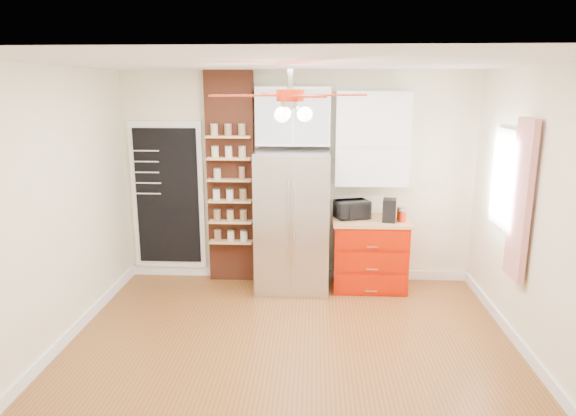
# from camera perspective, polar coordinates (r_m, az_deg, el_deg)

# --- Properties ---
(floor) EXTENTS (4.50, 4.50, 0.00)m
(floor) POSITION_cam_1_polar(r_m,az_deg,el_deg) (5.17, 0.21, -15.63)
(floor) COLOR brown
(floor) RESTS_ON ground
(ceiling) EXTENTS (4.50, 4.50, 0.00)m
(ceiling) POSITION_cam_1_polar(r_m,az_deg,el_deg) (4.52, 0.24, 15.84)
(ceiling) COLOR white
(ceiling) RESTS_ON wall_back
(wall_back) EXTENTS (4.50, 0.02, 2.70)m
(wall_back) POSITION_cam_1_polar(r_m,az_deg,el_deg) (6.62, 1.07, 3.33)
(wall_back) COLOR #FAF1C9
(wall_back) RESTS_ON floor
(wall_front) EXTENTS (4.50, 0.02, 2.70)m
(wall_front) POSITION_cam_1_polar(r_m,az_deg,el_deg) (2.78, -1.82, -11.28)
(wall_front) COLOR #FAF1C9
(wall_front) RESTS_ON floor
(wall_left) EXTENTS (0.02, 4.00, 2.70)m
(wall_left) POSITION_cam_1_polar(r_m,az_deg,el_deg) (5.27, -25.00, -0.56)
(wall_left) COLOR #FAF1C9
(wall_left) RESTS_ON floor
(wall_right) EXTENTS (0.02, 4.00, 2.70)m
(wall_right) POSITION_cam_1_polar(r_m,az_deg,el_deg) (5.08, 26.48, -1.20)
(wall_right) COLOR #FAF1C9
(wall_right) RESTS_ON floor
(chalkboard) EXTENTS (0.95, 0.05, 1.95)m
(chalkboard) POSITION_cam_1_polar(r_m,az_deg,el_deg) (6.90, -13.21, 1.28)
(chalkboard) COLOR white
(chalkboard) RESTS_ON wall_back
(brick_pillar) EXTENTS (0.60, 0.16, 2.70)m
(brick_pillar) POSITION_cam_1_polar(r_m,az_deg,el_deg) (6.62, -6.34, 3.26)
(brick_pillar) COLOR brown
(brick_pillar) RESTS_ON floor
(fridge) EXTENTS (0.90, 0.70, 1.75)m
(fridge) POSITION_cam_1_polar(r_m,az_deg,el_deg) (6.36, 0.49, -1.46)
(fridge) COLOR silver
(fridge) RESTS_ON floor
(upper_glass_cabinet) EXTENTS (0.90, 0.35, 0.70)m
(upper_glass_cabinet) POSITION_cam_1_polar(r_m,az_deg,el_deg) (6.35, 0.59, 10.18)
(upper_glass_cabinet) COLOR white
(upper_glass_cabinet) RESTS_ON wall_back
(red_cabinet) EXTENTS (0.94, 0.64, 0.90)m
(red_cabinet) POSITION_cam_1_polar(r_m,az_deg,el_deg) (6.56, 9.02, -5.02)
(red_cabinet) COLOR #B31400
(red_cabinet) RESTS_ON floor
(upper_shelf_unit) EXTENTS (0.90, 0.30, 1.15)m
(upper_shelf_unit) POSITION_cam_1_polar(r_m,az_deg,el_deg) (6.43, 9.34, 7.59)
(upper_shelf_unit) COLOR white
(upper_shelf_unit) RESTS_ON wall_back
(window) EXTENTS (0.04, 0.75, 1.05)m
(window) POSITION_cam_1_polar(r_m,az_deg,el_deg) (5.85, 23.09, 2.91)
(window) COLOR white
(window) RESTS_ON wall_right
(curtain) EXTENTS (0.06, 0.40, 1.55)m
(curtain) POSITION_cam_1_polar(r_m,az_deg,el_deg) (5.35, 24.45, 0.78)
(curtain) COLOR red
(curtain) RESTS_ON wall_right
(ceiling_fan) EXTENTS (1.40, 1.40, 0.44)m
(ceiling_fan) POSITION_cam_1_polar(r_m,az_deg,el_deg) (4.52, 0.24, 12.34)
(ceiling_fan) COLOR silver
(ceiling_fan) RESTS_ON ceiling
(toaster_oven) EXTENTS (0.47, 0.39, 0.22)m
(toaster_oven) POSITION_cam_1_polar(r_m,az_deg,el_deg) (6.42, 7.11, -0.16)
(toaster_oven) COLOR black
(toaster_oven) RESTS_ON red_cabinet
(coffee_maker) EXTENTS (0.19, 0.21, 0.28)m
(coffee_maker) POSITION_cam_1_polar(r_m,az_deg,el_deg) (6.33, 11.20, -0.25)
(coffee_maker) COLOR black
(coffee_maker) RESTS_ON red_cabinet
(canister_left) EXTENTS (0.11, 0.11, 0.13)m
(canister_left) POSITION_cam_1_polar(r_m,az_deg,el_deg) (6.38, 12.59, -0.93)
(canister_left) COLOR red
(canister_left) RESTS_ON red_cabinet
(canister_right) EXTENTS (0.12, 0.12, 0.15)m
(canister_right) POSITION_cam_1_polar(r_m,az_deg,el_deg) (6.46, 12.46, -0.63)
(canister_right) COLOR #B82F0A
(canister_right) RESTS_ON red_cabinet
(pantry_jar_oats) EXTENTS (0.10, 0.10, 0.12)m
(pantry_jar_oats) POSITION_cam_1_polar(r_m,az_deg,el_deg) (6.47, -7.86, 3.74)
(pantry_jar_oats) COLOR #C1B994
(pantry_jar_oats) RESTS_ON brick_pillar
(pantry_jar_beans) EXTENTS (0.09, 0.09, 0.14)m
(pantry_jar_beans) POSITION_cam_1_polar(r_m,az_deg,el_deg) (6.46, -5.13, 3.87)
(pantry_jar_beans) COLOR #99664E
(pantry_jar_beans) RESTS_ON brick_pillar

